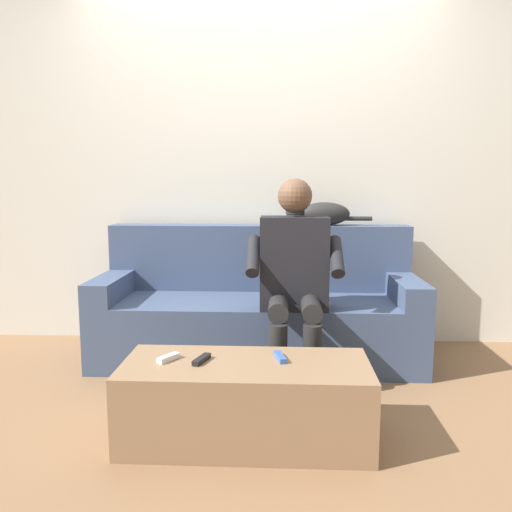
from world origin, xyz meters
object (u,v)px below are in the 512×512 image
(person_solo_seated, at_px, (294,270))
(couch, at_px, (258,311))
(coffee_table, at_px, (246,401))
(remote_white, at_px, (168,358))
(remote_black, at_px, (202,359))
(cat_on_backrest, at_px, (318,213))
(remote_blue, at_px, (280,357))

(person_solo_seated, bearing_deg, couch, -58.80)
(coffee_table, xyz_separation_m, person_solo_seated, (-0.23, -0.74, 0.47))
(person_solo_seated, height_order, remote_white, person_solo_seated)
(person_solo_seated, relative_size, remote_black, 9.14)
(cat_on_backrest, bearing_deg, remote_white, 60.55)
(couch, height_order, remote_white, couch)
(couch, relative_size, remote_white, 18.28)
(remote_black, bearing_deg, couch, -171.94)
(remote_black, relative_size, remote_white, 1.14)
(coffee_table, distance_m, remote_black, 0.27)
(remote_blue, height_order, remote_black, same)
(couch, xyz_separation_m, cat_on_backrest, (-0.40, -0.22, 0.64))
(coffee_table, bearing_deg, remote_white, -2.00)
(coffee_table, height_order, remote_blue, remote_blue)
(remote_black, xyz_separation_m, remote_white, (0.15, -0.01, 0.00))
(coffee_table, bearing_deg, remote_blue, -161.34)
(remote_blue, bearing_deg, couch, 173.23)
(coffee_table, height_order, person_solo_seated, person_solo_seated)
(cat_on_backrest, height_order, remote_blue, cat_on_backrest)
(couch, height_order, remote_black, couch)
(cat_on_backrest, distance_m, remote_black, 1.57)
(cat_on_backrest, distance_m, remote_blue, 1.43)
(coffee_table, bearing_deg, cat_on_backrest, -106.72)
(remote_white, bearing_deg, remote_blue, 128.23)
(coffee_table, xyz_separation_m, remote_black, (0.20, -0.00, 0.19))
(couch, bearing_deg, remote_blue, 98.02)
(couch, distance_m, coffee_table, 1.12)
(remote_black, height_order, remote_white, remote_white)
(couch, height_order, remote_blue, couch)
(remote_blue, height_order, remote_white, remote_white)
(cat_on_backrest, xyz_separation_m, remote_black, (0.60, 1.33, -0.57))
(couch, bearing_deg, cat_on_backrest, -151.22)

